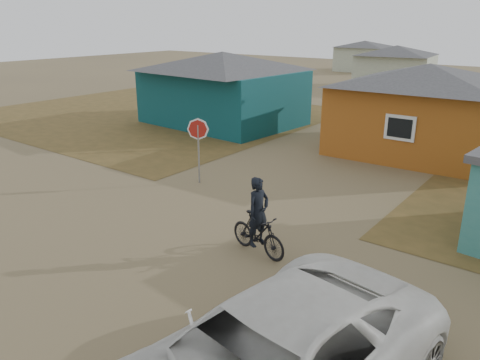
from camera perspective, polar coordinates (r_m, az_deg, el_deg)
name	(u,v)px	position (r m, az deg, el deg)	size (l,w,h in m)	color
ground	(147,253)	(12.33, -11.28, -8.69)	(120.00, 120.00, 0.00)	#756443
grass_nw	(151,113)	(30.59, -10.75, 7.99)	(20.00, 18.00, 0.00)	brown
house_teal	(223,87)	(26.85, -2.11, 11.24)	(8.93, 7.08, 4.00)	#0B3A3E
house_yellow	(425,108)	(22.18, 21.61, 8.18)	(7.72, 6.76, 3.90)	#9F5418
house_pale_west	(395,66)	(43.68, 18.41, 13.03)	(7.04, 6.15, 3.60)	#B3BBA0
house_pale_north	(364,55)	(57.73, 14.87, 14.47)	(6.28, 5.81, 3.40)	#B3BBA0
stop_sign	(198,136)	(16.68, -5.12, 5.41)	(0.78, 0.16, 2.39)	gray
cyclist	(258,227)	(11.77, 2.22, -5.70)	(1.86, 0.81, 2.03)	black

